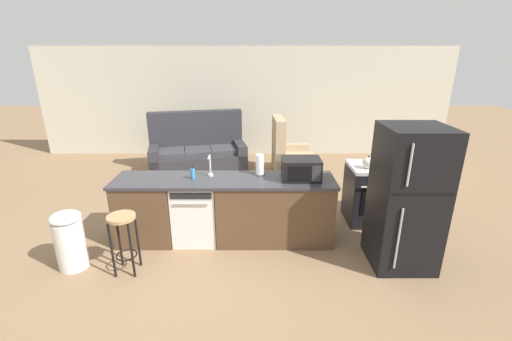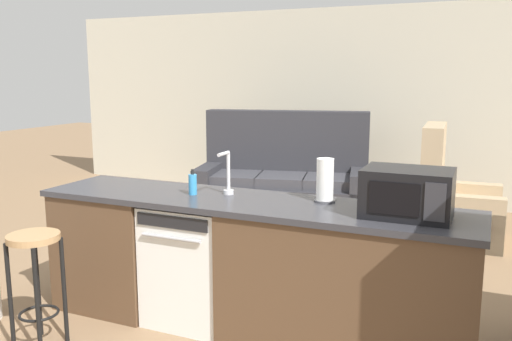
{
  "view_description": "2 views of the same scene",
  "coord_description": "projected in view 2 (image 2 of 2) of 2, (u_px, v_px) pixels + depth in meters",
  "views": [
    {
      "loc": [
        0.57,
        -4.23,
        2.52
      ],
      "look_at": [
        0.55,
        0.2,
        0.95
      ],
      "focal_mm": 24.0,
      "sensor_mm": 36.0,
      "label": 1
    },
    {
      "loc": [
        1.59,
        -3.14,
        1.72
      ],
      "look_at": [
        0.07,
        0.31,
        1.04
      ],
      "focal_mm": 38.0,
      "sensor_mm": 36.0,
      "label": 2
    }
  ],
  "objects": [
    {
      "name": "ground_plane",
      "position": [
        228.0,
        324.0,
        3.76
      ],
      "size": [
        24.0,
        24.0,
        0.0
      ],
      "primitive_type": "plane",
      "color": "#896B4C"
    },
    {
      "name": "bar_stool",
      "position": [
        35.0,
        266.0,
        3.37
      ],
      "size": [
        0.32,
        0.32,
        0.74
      ],
      "color": "tan",
      "rests_on": "ground_plane"
    },
    {
      "name": "microwave",
      "position": [
        408.0,
        193.0,
        3.12
      ],
      "size": [
        0.5,
        0.37,
        0.28
      ],
      "color": "black",
      "rests_on": "kitchen_counter"
    },
    {
      "name": "soap_bottle",
      "position": [
        192.0,
        184.0,
        3.69
      ],
      "size": [
        0.06,
        0.06,
        0.18
      ],
      "color": "#338CCC",
      "rests_on": "kitchen_counter"
    },
    {
      "name": "wall_back",
      "position": [
        389.0,
        105.0,
        7.2
      ],
      "size": [
        10.0,
        0.06,
        2.6
      ],
      "color": "beige",
      "rests_on": "ground_plane"
    },
    {
      "name": "sink_faucet",
      "position": [
        227.0,
        176.0,
        3.68
      ],
      "size": [
        0.07,
        0.18,
        0.3
      ],
      "color": "silver",
      "rests_on": "kitchen_counter"
    },
    {
      "name": "kitchen_counter",
      "position": [
        260.0,
        272.0,
        3.59
      ],
      "size": [
        2.94,
        0.66,
        0.9
      ],
      "color": "brown",
      "rests_on": "ground_plane"
    },
    {
      "name": "armchair",
      "position": [
        451.0,
        207.0,
        5.65
      ],
      "size": [
        0.84,
        0.89,
        1.2
      ],
      "color": "tan",
      "rests_on": "ground_plane"
    },
    {
      "name": "paper_towel_roll",
      "position": [
        325.0,
        181.0,
        3.48
      ],
      "size": [
        0.14,
        0.14,
        0.28
      ],
      "color": "#4C4C51",
      "rests_on": "kitchen_counter"
    },
    {
      "name": "couch",
      "position": [
        284.0,
        184.0,
        6.58
      ],
      "size": [
        2.15,
        1.32,
        1.27
      ],
      "color": "#2D2D33",
      "rests_on": "ground_plane"
    },
    {
      "name": "dishwasher",
      "position": [
        196.0,
        261.0,
        3.79
      ],
      "size": [
        0.58,
        0.61,
        0.84
      ],
      "color": "white",
      "rests_on": "ground_plane"
    }
  ]
}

